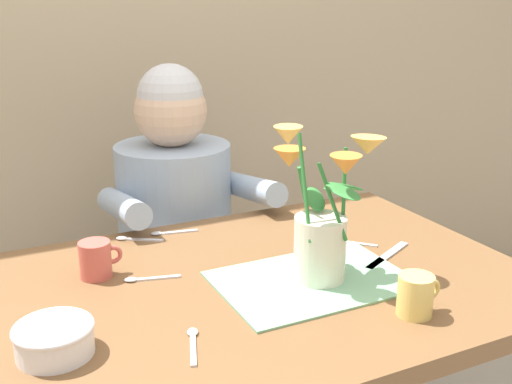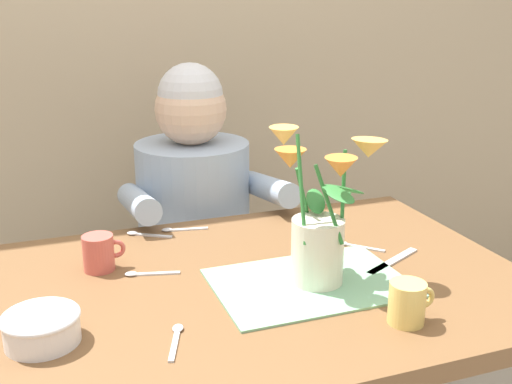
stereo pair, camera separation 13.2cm
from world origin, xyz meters
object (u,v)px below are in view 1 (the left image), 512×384
object	(u,v)px
dinner_knife	(387,256)
seated_person	(177,252)
ceramic_bowl	(54,338)
tea_cup	(96,259)
flower_vase	(322,220)
ceramic_mug	(416,295)

from	to	relation	value
dinner_knife	seated_person	bearing A→B (deg)	88.26
seated_person	ceramic_bowl	size ratio (longest dim) A/B	8.35
tea_cup	seated_person	bearing A→B (deg)	53.60
seated_person	ceramic_bowl	distance (m)	0.88
ceramic_bowl	flower_vase	bearing A→B (deg)	5.17
flower_vase	tea_cup	size ratio (longest dim) A/B	3.64
ceramic_bowl	tea_cup	xyz separation A→B (m)	(0.13, 0.27, 0.01)
flower_vase	tea_cup	distance (m)	0.49
seated_person	flower_vase	xyz separation A→B (m)	(0.09, -0.67, 0.31)
dinner_knife	ceramic_mug	size ratio (longest dim) A/B	2.04
seated_person	ceramic_bowl	bearing A→B (deg)	-124.63
flower_vase	seated_person	bearing A→B (deg)	98.06
flower_vase	ceramic_bowl	distance (m)	0.57
ceramic_mug	dinner_knife	bearing A→B (deg)	63.15
flower_vase	tea_cup	world-z (taller)	flower_vase
ceramic_bowl	dinner_knife	size ratio (longest dim) A/B	0.72
flower_vase	tea_cup	bearing A→B (deg)	152.37
seated_person	flower_vase	world-z (taller)	seated_person
ceramic_mug	flower_vase	bearing A→B (deg)	110.89
flower_vase	dinner_knife	xyz separation A→B (m)	(0.20, 0.03, -0.13)
ceramic_bowl	dinner_knife	bearing A→B (deg)	6.20
seated_person	dinner_knife	distance (m)	0.73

